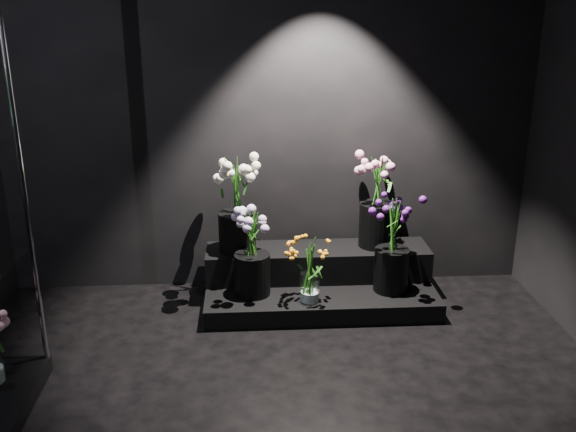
{
  "coord_description": "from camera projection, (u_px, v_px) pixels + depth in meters",
  "views": [
    {
      "loc": [
        -0.16,
        -2.74,
        2.18
      ],
      "look_at": [
        0.09,
        1.2,
        0.83
      ],
      "focal_mm": 40.0,
      "sensor_mm": 36.0,
      "label": 1
    }
  ],
  "objects": [
    {
      "name": "bouquet_pink_roses",
      "position": [
        377.0,
        196.0,
        4.79
      ],
      "size": [
        0.39,
        0.39,
        0.72
      ],
      "rotation": [
        0.0,
        0.0,
        0.17
      ],
      "color": "black",
      "rests_on": "display_riser"
    },
    {
      "name": "bouquet_purple",
      "position": [
        393.0,
        240.0,
        4.59
      ],
      "size": [
        0.44,
        0.44,
        0.71
      ],
      "rotation": [
        0.0,
        0.0,
        -0.4
      ],
      "color": "black",
      "rests_on": "display_riser"
    },
    {
      "name": "bouquet_orange_bells",
      "position": [
        310.0,
        270.0,
        4.46
      ],
      "size": [
        0.29,
        0.29,
        0.46
      ],
      "rotation": [
        0.0,
        0.0,
        0.09
      ],
      "color": "white",
      "rests_on": "display_riser"
    },
    {
      "name": "wall_back",
      "position": [
        269.0,
        109.0,
        4.74
      ],
      "size": [
        4.0,
        0.0,
        4.0
      ],
      "primitive_type": "plane",
      "rotation": [
        1.57,
        0.0,
        0.0
      ],
      "color": "black",
      "rests_on": "floor"
    },
    {
      "name": "bouquet_lilac",
      "position": [
        252.0,
        249.0,
        4.54
      ],
      "size": [
        0.35,
        0.35,
        0.63
      ],
      "rotation": [
        0.0,
        0.0,
        0.0
      ],
      "color": "black",
      "rests_on": "display_riser"
    },
    {
      "name": "bouquet_cream_roses",
      "position": [
        236.0,
        199.0,
        4.69
      ],
      "size": [
        0.45,
        0.45,
        0.72
      ],
      "rotation": [
        0.0,
        0.0,
        -0.19
      ],
      "color": "black",
      "rests_on": "display_riser"
    },
    {
      "name": "display_riser",
      "position": [
        319.0,
        280.0,
        4.85
      ],
      "size": [
        1.69,
        0.75,
        0.38
      ],
      "color": "black",
      "rests_on": "floor"
    }
  ]
}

